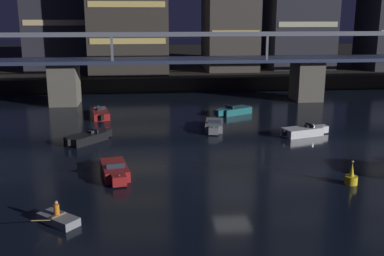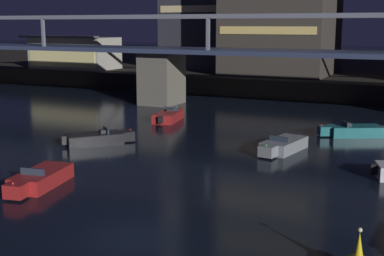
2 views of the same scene
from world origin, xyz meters
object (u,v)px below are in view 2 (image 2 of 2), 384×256
(river_bridge, at_px, (318,69))
(speedboat_near_right, at_px, (353,131))
(waterfront_pavilion, at_px, (74,53))
(speedboat_mid_center, at_px, (40,179))
(speedboat_far_center, at_px, (283,146))
(speedboat_near_center, at_px, (98,139))
(speedboat_mid_left, at_px, (169,116))

(river_bridge, height_order, speedboat_near_right, river_bridge)
(waterfront_pavilion, xyz_separation_m, speedboat_near_right, (41.94, -20.39, -4.02))
(speedboat_mid_center, relative_size, speedboat_far_center, 1.00)
(waterfront_pavilion, distance_m, speedboat_near_right, 46.81)
(river_bridge, bearing_deg, waterfront_pavilion, 162.28)
(speedboat_far_center, bearing_deg, waterfront_pavilion, 144.33)
(speedboat_far_center, bearing_deg, speedboat_near_right, 64.60)
(speedboat_mid_center, bearing_deg, waterfront_pavilion, 125.43)
(speedboat_near_center, bearing_deg, speedboat_far_center, 15.77)
(waterfront_pavilion, distance_m, speedboat_far_center, 47.56)
(speedboat_far_center, bearing_deg, speedboat_mid_center, -125.54)
(waterfront_pavilion, bearing_deg, river_bridge, -17.72)
(speedboat_mid_left, height_order, speedboat_far_center, same)
(waterfront_pavilion, xyz_separation_m, speedboat_near_center, (25.93, -31.19, -4.02))
(river_bridge, distance_m, speedboat_mid_left, 14.70)
(speedboat_far_center, bearing_deg, speedboat_near_center, -164.23)
(river_bridge, bearing_deg, speedboat_near_center, -120.49)
(speedboat_near_right, xyz_separation_m, speedboat_far_center, (-3.44, -7.25, 0.00))
(speedboat_mid_center, bearing_deg, speedboat_far_center, 54.46)
(speedboat_mid_left, xyz_separation_m, speedboat_mid_center, (3.01, -20.32, 0.00))
(speedboat_near_center, height_order, speedboat_far_center, same)
(river_bridge, relative_size, speedboat_near_right, 21.59)
(waterfront_pavilion, bearing_deg, speedboat_far_center, -35.67)
(speedboat_near_right, relative_size, speedboat_mid_center, 0.94)
(speedboat_mid_center, bearing_deg, speedboat_mid_left, 98.42)
(river_bridge, relative_size, waterfront_pavilion, 8.54)
(speedboat_mid_left, bearing_deg, waterfront_pavilion, 141.76)
(river_bridge, distance_m, speedboat_near_right, 10.45)
(speedboat_near_right, distance_m, speedboat_mid_center, 24.17)
(river_bridge, xyz_separation_m, speedboat_mid_left, (-11.23, -8.62, -3.96))
(river_bridge, xyz_separation_m, speedboat_near_right, (4.66, -8.48, -3.96))
(waterfront_pavilion, height_order, speedboat_near_right, waterfront_pavilion)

